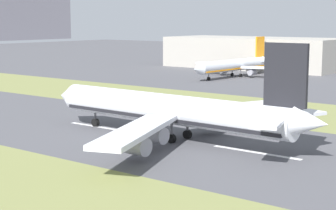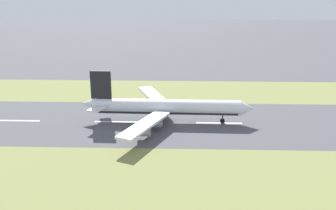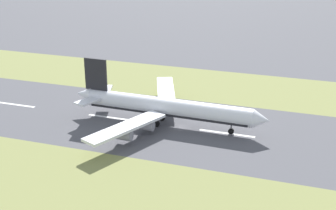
{
  "view_description": "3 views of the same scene",
  "coord_description": "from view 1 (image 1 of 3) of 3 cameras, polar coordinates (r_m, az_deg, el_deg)",
  "views": [
    {
      "loc": [
        -89.24,
        -73.16,
        24.19
      ],
      "look_at": [
        -0.55,
        -4.58,
        7.0
      ],
      "focal_mm": 60.0,
      "sensor_mm": 36.0,
      "label": 1
    },
    {
      "loc": [
        144.31,
        0.24,
        54.1
      ],
      "look_at": [
        -0.55,
        -4.58,
        7.0
      ],
      "focal_mm": 42.0,
      "sensor_mm": 36.0,
      "label": 2
    },
    {
      "loc": [
        134.21,
        40.67,
        62.62
      ],
      "look_at": [
        -0.55,
        -4.58,
        7.0
      ],
      "focal_mm": 50.0,
      "sensor_mm": 36.0,
      "label": 3
    }
  ],
  "objects": [
    {
      "name": "airplane_main_jet",
      "position": [
        112.4,
        0.75,
        -0.59
      ],
      "size": [
        64.12,
        67.11,
        20.2
      ],
      "color": "silver",
      "rests_on": "ground"
    },
    {
      "name": "centreline_dash_far",
      "position": [
        128.04,
        -6.95,
        -2.24
      ],
      "size": [
        1.2,
        18.0,
        0.01
      ],
      "primitive_type": "cube",
      "color": "silver",
      "rests_on": "ground"
    },
    {
      "name": "terminal_building",
      "position": [
        284.2,
        8.67,
        5.27
      ],
      "size": [
        36.0,
        86.61,
        15.16
      ],
      "primitive_type": "cube",
      "color": "#A39E93",
      "rests_on": "ground"
    },
    {
      "name": "airplane_parked_apron",
      "position": [
        239.05,
        6.85,
        4.03
      ],
      "size": [
        54.84,
        52.31,
        16.49
      ],
      "color": "silver",
      "rests_on": "ground"
    },
    {
      "name": "grass_median_east",
      "position": [
        154.78,
        9.01,
        -0.38
      ],
      "size": [
        40.0,
        600.0,
        0.01
      ],
      "primitive_type": "cube",
      "color": "olive",
      "rests_on": "ground"
    },
    {
      "name": "ground_plane",
      "position": [
        117.9,
        -1.6,
        -3.13
      ],
      "size": [
        800.0,
        800.0,
        0.0
      ],
      "primitive_type": "plane",
      "color": "#4C4C51"
    },
    {
      "name": "centreline_dash_mid",
      "position": [
        104.44,
        8.93,
        -4.78
      ],
      "size": [
        1.2,
        18.0,
        0.01
      ],
      "primitive_type": "cube",
      "color": "silver",
      "rests_on": "ground"
    },
    {
      "name": "service_truck",
      "position": [
        213.09,
        12.94,
        2.43
      ],
      "size": [
        6.35,
        3.68,
        3.1
      ],
      "color": "#4C4C51",
      "rests_on": "ground"
    }
  ]
}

